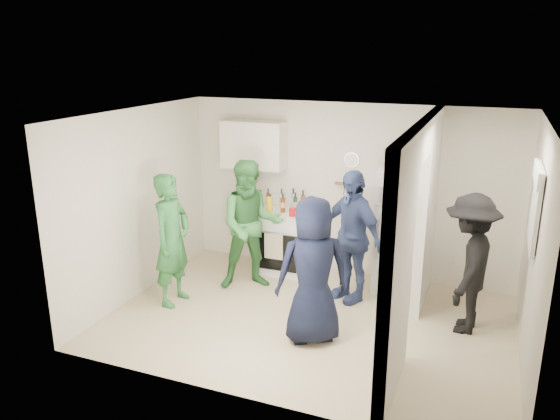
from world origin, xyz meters
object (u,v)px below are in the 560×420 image
(stove, at_px, (283,241))
(yellow_cup_stack_top, at_px, (426,160))
(person_denim, at_px, (351,236))
(person_green_center, at_px, (251,225))
(wicker_basket, at_px, (402,160))
(person_green_left, at_px, (172,240))
(blue_bowl, at_px, (403,150))
(person_nook, at_px, (469,264))
(fridge, at_px, (405,230))
(person_navy, at_px, (313,271))

(stove, xyz_separation_m, yellow_cup_stack_top, (2.00, -0.13, 1.39))
(stove, distance_m, person_denim, 1.37)
(yellow_cup_stack_top, height_order, person_green_center, yellow_cup_stack_top)
(wicker_basket, distance_m, yellow_cup_stack_top, 0.36)
(stove, xyz_separation_m, person_green_left, (-0.93, -1.52, 0.40))
(wicker_basket, bearing_deg, yellow_cup_stack_top, -25.11)
(wicker_basket, height_order, person_green_center, wicker_basket)
(blue_bowl, distance_m, person_nook, 1.73)
(fridge, height_order, wicker_basket, wicker_basket)
(blue_bowl, relative_size, person_green_center, 0.13)
(wicker_basket, xyz_separation_m, person_denim, (-0.50, -0.59, -0.93))
(fridge, relative_size, person_navy, 1.02)
(person_nook, bearing_deg, fridge, -129.06)
(person_green_center, bearing_deg, blue_bowl, -8.85)
(person_navy, bearing_deg, yellow_cup_stack_top, -152.12)
(person_navy, bearing_deg, person_nook, 176.85)
(person_green_center, bearing_deg, yellow_cup_stack_top, -15.31)
(person_green_center, bearing_deg, person_green_left, -161.67)
(stove, xyz_separation_m, person_navy, (1.05, -1.78, 0.38))
(blue_bowl, xyz_separation_m, person_navy, (-0.63, -1.80, -1.09))
(person_green_center, bearing_deg, stove, 44.46)
(blue_bowl, height_order, person_denim, blue_bowl)
(wicker_basket, xyz_separation_m, person_green_left, (-2.61, -1.54, -0.94))
(wicker_basket, bearing_deg, person_green_center, -158.94)
(person_nook, bearing_deg, stove, -103.22)
(fridge, distance_m, yellow_cup_stack_top, 1.02)
(fridge, relative_size, yellow_cup_stack_top, 6.93)
(person_navy, height_order, person_nook, person_navy)
(fridge, xyz_separation_m, person_green_center, (-1.97, -0.67, 0.03))
(person_navy, bearing_deg, blue_bowl, -141.47)
(person_green_center, height_order, person_denim, person_green_center)
(stove, bearing_deg, wicker_basket, 0.68)
(blue_bowl, distance_m, person_green_left, 3.21)
(person_nook, bearing_deg, yellow_cup_stack_top, -133.76)
(stove, relative_size, fridge, 0.54)
(fridge, xyz_separation_m, wicker_basket, (-0.10, 0.05, 0.94))
(person_denim, height_order, person_nook, person_denim)
(wicker_basket, distance_m, person_green_left, 3.17)
(person_green_left, bearing_deg, wicker_basket, -56.96)
(yellow_cup_stack_top, bearing_deg, person_green_center, -165.40)
(stove, relative_size, person_green_center, 0.52)
(fridge, height_order, person_green_left, same)
(fridge, height_order, yellow_cup_stack_top, yellow_cup_stack_top)
(person_nook, bearing_deg, blue_bowl, -127.59)
(person_denim, bearing_deg, blue_bowl, 83.56)
(person_green_left, xyz_separation_m, person_navy, (1.98, -0.26, -0.02))
(wicker_basket, distance_m, person_navy, 2.14)
(person_green_left, bearing_deg, person_nook, -77.52)
(person_green_left, bearing_deg, person_denim, -63.21)
(yellow_cup_stack_top, height_order, person_nook, yellow_cup_stack_top)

